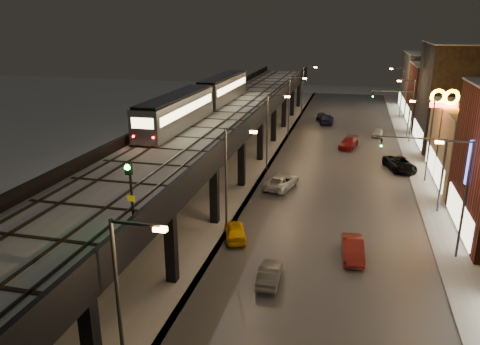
# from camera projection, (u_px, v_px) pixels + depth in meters

# --- Properties ---
(ground) EXTENTS (220.00, 220.00, 0.00)m
(ground) POSITION_uv_depth(u_px,v_px,m) (178.00, 331.00, 26.66)
(ground) COLOR silver
(road_surface) EXTENTS (17.00, 120.00, 0.06)m
(road_surface) POSITION_uv_depth(u_px,v_px,m) (338.00, 165.00, 57.30)
(road_surface) COLOR #46474D
(road_surface) RESTS_ON ground
(sidewalk_right) EXTENTS (4.00, 120.00, 0.14)m
(sidewalk_right) POSITION_uv_depth(u_px,v_px,m) (425.00, 171.00, 55.03)
(sidewalk_right) COLOR #9FA1A8
(sidewalk_right) RESTS_ON ground
(under_viaduct_pavement) EXTENTS (11.00, 120.00, 0.06)m
(under_viaduct_pavement) POSITION_uv_depth(u_px,v_px,m) (232.00, 158.00, 60.34)
(under_viaduct_pavement) COLOR #9FA1A8
(under_viaduct_pavement) RESTS_ON ground
(elevated_viaduct) EXTENTS (9.00, 100.00, 6.30)m
(elevated_viaduct) POSITION_uv_depth(u_px,v_px,m) (225.00, 120.00, 55.70)
(elevated_viaduct) COLOR black
(elevated_viaduct) RESTS_ON ground
(viaduct_trackbed) EXTENTS (8.40, 100.00, 0.32)m
(viaduct_trackbed) POSITION_uv_depth(u_px,v_px,m) (225.00, 113.00, 55.59)
(viaduct_trackbed) COLOR #B2B7C1
(viaduct_trackbed) RESTS_ON elevated_viaduct
(viaduct_parapet_streetside) EXTENTS (0.30, 100.00, 1.10)m
(viaduct_parapet_streetside) POSITION_uv_depth(u_px,v_px,m) (261.00, 111.00, 54.49)
(viaduct_parapet_streetside) COLOR black
(viaduct_parapet_streetside) RESTS_ON elevated_viaduct
(viaduct_parapet_far) EXTENTS (0.30, 100.00, 1.10)m
(viaduct_parapet_far) POSITION_uv_depth(u_px,v_px,m) (190.00, 108.00, 56.45)
(viaduct_parapet_far) COLOR black
(viaduct_parapet_far) RESTS_ON elevated_viaduct
(building_d) EXTENTS (12.20, 13.20, 14.16)m
(building_d) POSITION_uv_depth(u_px,v_px,m) (469.00, 97.00, 63.42)
(building_d) COLOR black
(building_d) RESTS_ON ground
(building_e) EXTENTS (12.20, 12.20, 10.16)m
(building_e) POSITION_uv_depth(u_px,v_px,m) (449.00, 96.00, 76.98)
(building_e) COLOR #58211D
(building_e) RESTS_ON ground
(building_f) EXTENTS (12.20, 16.20, 11.16)m
(building_f) POSITION_uv_depth(u_px,v_px,m) (437.00, 83.00, 89.76)
(building_f) COLOR #4A494A
(building_f) RESTS_ON ground
(streetlight_left_0) EXTENTS (2.57, 0.28, 9.00)m
(streetlight_left_0) POSITION_uv_depth(u_px,v_px,m) (124.00, 298.00, 20.52)
(streetlight_left_0) COLOR #38383A
(streetlight_left_0) RESTS_ON ground
(streetlight_left_1) EXTENTS (2.57, 0.28, 9.00)m
(streetlight_left_1) POSITION_uv_depth(u_px,v_px,m) (229.00, 174.00, 37.15)
(streetlight_left_1) COLOR #38383A
(streetlight_left_1) RESTS_ON ground
(streetlight_right_1) EXTENTS (2.56, 0.28, 9.00)m
(streetlight_right_1) POSITION_uv_depth(u_px,v_px,m) (462.00, 192.00, 33.28)
(streetlight_right_1) COLOR #38383A
(streetlight_right_1) RESTS_ON ground
(streetlight_left_2) EXTENTS (2.57, 0.28, 9.00)m
(streetlight_left_2) POSITION_uv_depth(u_px,v_px,m) (270.00, 127.00, 53.79)
(streetlight_left_2) COLOR #38383A
(streetlight_left_2) RESTS_ON ground
(streetlight_right_2) EXTENTS (2.56, 0.28, 9.00)m
(streetlight_right_2) POSITION_uv_depth(u_px,v_px,m) (428.00, 135.00, 49.92)
(streetlight_right_2) COLOR #38383A
(streetlight_right_2) RESTS_ON ground
(streetlight_left_3) EXTENTS (2.57, 0.28, 9.00)m
(streetlight_left_3) POSITION_uv_depth(u_px,v_px,m) (291.00, 102.00, 70.42)
(streetlight_left_3) COLOR #38383A
(streetlight_left_3) RESTS_ON ground
(streetlight_right_3) EXTENTS (2.56, 0.28, 9.00)m
(streetlight_right_3) POSITION_uv_depth(u_px,v_px,m) (411.00, 107.00, 66.55)
(streetlight_right_3) COLOR #38383A
(streetlight_right_3) RESTS_ON ground
(streetlight_left_4) EXTENTS (2.57, 0.28, 9.00)m
(streetlight_left_4) POSITION_uv_depth(u_px,v_px,m) (304.00, 86.00, 87.05)
(streetlight_left_4) COLOR #38383A
(streetlight_left_4) RESTS_ON ground
(streetlight_right_4) EXTENTS (2.56, 0.28, 9.00)m
(streetlight_right_4) POSITION_uv_depth(u_px,v_px,m) (400.00, 89.00, 83.19)
(streetlight_right_4) COLOR #38383A
(streetlight_right_4) RESTS_ON ground
(traffic_light_rig_a) EXTENTS (6.10, 0.34, 7.00)m
(traffic_light_rig_a) POSITION_uv_depth(u_px,v_px,m) (430.00, 165.00, 42.03)
(traffic_light_rig_a) COLOR #38383A
(traffic_light_rig_a) RESTS_ON ground
(traffic_light_rig_b) EXTENTS (6.10, 0.34, 7.00)m
(traffic_light_rig_b) POSITION_uv_depth(u_px,v_px,m) (402.00, 108.00, 69.75)
(traffic_light_rig_b) COLOR #38383A
(traffic_light_rig_b) RESTS_ON ground
(subway_train) EXTENTS (2.73, 33.53, 3.26)m
(subway_train) POSITION_uv_depth(u_px,v_px,m) (203.00, 98.00, 55.10)
(subway_train) COLOR gray
(subway_train) RESTS_ON viaduct_trackbed
(rail_signal) EXTENTS (0.39, 0.45, 3.38)m
(rail_signal) POSITION_uv_depth(u_px,v_px,m) (130.00, 181.00, 23.96)
(rail_signal) COLOR black
(rail_signal) RESTS_ON viaduct_trackbed
(car_taxi) EXTENTS (2.82, 4.32, 1.37)m
(car_taxi) POSITION_uv_depth(u_px,v_px,m) (235.00, 231.00, 37.67)
(car_taxi) COLOR #E8AA01
(car_taxi) RESTS_ON ground
(car_near_white) EXTENTS (1.46, 3.90, 1.27)m
(car_near_white) POSITION_uv_depth(u_px,v_px,m) (270.00, 274.00, 31.40)
(car_near_white) COLOR #5D5E61
(car_near_white) RESTS_ON ground
(car_mid_silver) EXTENTS (3.60, 5.69, 1.46)m
(car_mid_silver) POSITION_uv_depth(u_px,v_px,m) (281.00, 182.00, 49.11)
(car_mid_silver) COLOR silver
(car_mid_silver) RESTS_ON ground
(car_mid_dark) EXTENTS (2.16, 5.24, 1.52)m
(car_mid_dark) POSITION_uv_depth(u_px,v_px,m) (327.00, 119.00, 80.17)
(car_mid_dark) COLOR #12153D
(car_mid_dark) RESTS_ON ground
(car_far_white) EXTENTS (1.64, 3.94, 1.33)m
(car_far_white) POSITION_uv_depth(u_px,v_px,m) (321.00, 116.00, 83.40)
(car_far_white) COLOR black
(car_far_white) RESTS_ON ground
(car_onc_silver) EXTENTS (1.82, 4.43, 1.43)m
(car_onc_silver) POSITION_uv_depth(u_px,v_px,m) (353.00, 250.00, 34.61)
(car_onc_silver) COLOR maroon
(car_onc_silver) RESTS_ON ground
(car_onc_dark) EXTENTS (4.08, 6.06, 1.54)m
(car_onc_dark) POSITION_uv_depth(u_px,v_px,m) (400.00, 164.00, 55.01)
(car_onc_dark) COLOR black
(car_onc_dark) RESTS_ON ground
(car_onc_white) EXTENTS (2.96, 5.13, 1.40)m
(car_onc_white) POSITION_uv_depth(u_px,v_px,m) (349.00, 143.00, 64.70)
(car_onc_white) COLOR maroon
(car_onc_white) RESTS_ON ground
(car_onc_red) EXTENTS (1.90, 3.76, 1.23)m
(car_onc_red) POSITION_uv_depth(u_px,v_px,m) (377.00, 133.00, 71.34)
(car_onc_red) COLOR silver
(car_onc_red) RESTS_ON ground
(sign_mcdonalds) EXTENTS (3.01, 0.69, 10.10)m
(sign_mcdonalds) POSITION_uv_depth(u_px,v_px,m) (443.00, 107.00, 49.12)
(sign_mcdonalds) COLOR #38383A
(sign_mcdonalds) RESTS_ON ground
(sign_carwash) EXTENTS (1.57, 0.35, 8.12)m
(sign_carwash) POSITION_uv_depth(u_px,v_px,m) (477.00, 171.00, 36.46)
(sign_carwash) COLOR #38383A
(sign_carwash) RESTS_ON ground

